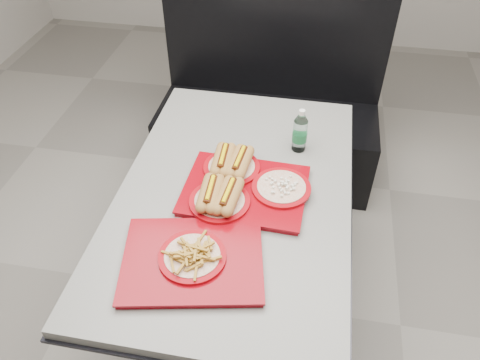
% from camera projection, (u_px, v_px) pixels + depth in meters
% --- Properties ---
extents(ground, '(6.00, 6.00, 0.00)m').
position_uv_depth(ground, '(236.00, 300.00, 2.33)').
color(ground, gray).
rests_on(ground, ground).
extents(diner_table, '(0.92, 1.42, 0.75)m').
position_uv_depth(diner_table, '(235.00, 219.00, 1.94)').
color(diner_table, black).
rests_on(diner_table, ground).
extents(booth_bench, '(1.30, 0.57, 1.35)m').
position_uv_depth(booth_bench, '(269.00, 111.00, 2.86)').
color(booth_bench, black).
rests_on(booth_bench, ground).
extents(tray_near, '(0.49, 0.43, 0.10)m').
position_uv_depth(tray_near, '(240.00, 185.00, 1.80)').
color(tray_near, maroon).
rests_on(tray_near, diner_table).
extents(tray_far, '(0.53, 0.45, 0.09)m').
position_uv_depth(tray_far, '(193.00, 258.00, 1.55)').
color(tray_far, maroon).
rests_on(tray_far, diner_table).
extents(water_bottle, '(0.06, 0.06, 0.20)m').
position_uv_depth(water_bottle, '(300.00, 133.00, 1.97)').
color(water_bottle, silver).
rests_on(water_bottle, diner_table).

